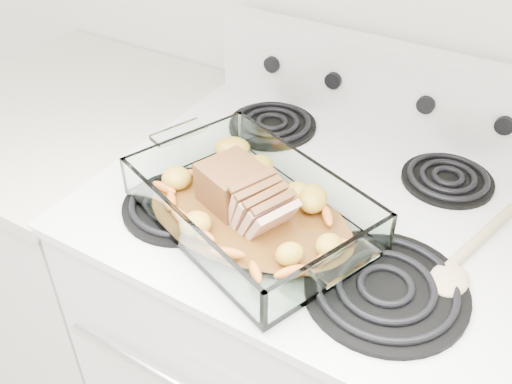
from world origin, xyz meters
The scene contains 6 objects.
electric_range centered at (0.00, 1.66, 0.48)m, with size 0.78×0.70×1.12m.
counter_left centered at (-0.67, 1.66, 0.47)m, with size 0.58×0.68×0.93m.
baking_dish centered at (-0.06, 1.52, 0.96)m, with size 0.40×0.26×0.08m.
pork_roast centered at (-0.09, 1.52, 0.99)m, with size 0.18×0.09×0.08m.
roast_vegetables centered at (-0.07, 1.55, 0.97)m, with size 0.32×0.18×0.04m.
wooden_spoon centered at (0.28, 1.61, 0.95)m, with size 0.08×0.27×0.02m.
Camera 1 is at (0.33, 0.90, 1.58)m, focal length 40.00 mm.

